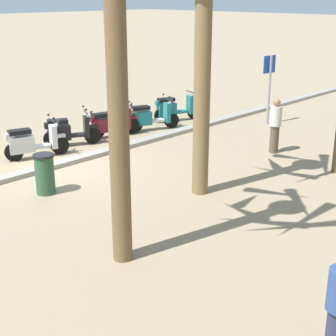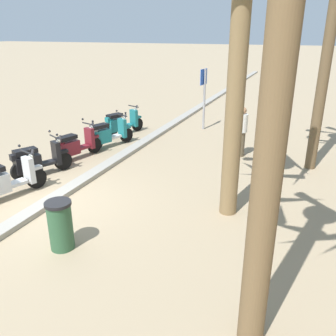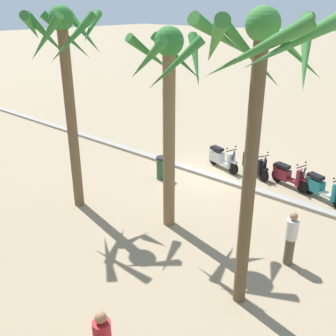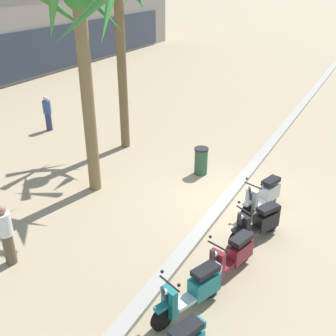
{
  "view_description": "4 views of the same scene",
  "coord_description": "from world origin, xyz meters",
  "px_view_note": "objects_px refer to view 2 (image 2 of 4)",
  "views": [
    {
      "loc": [
        7.21,
        11.27,
        4.42
      ],
      "look_at": [
        -0.26,
        4.03,
        0.83
      ],
      "focal_mm": 54.27,
      "sensor_mm": 36.0,
      "label": 1
    },
    {
      "loc": [
        5.82,
        5.52,
        3.81
      ],
      "look_at": [
        -0.55,
        2.94,
        1.14
      ],
      "focal_mm": 38.08,
      "sensor_mm": 36.0,
      "label": 2
    },
    {
      "loc": [
        -8.47,
        12.6,
        6.65
      ],
      "look_at": [
        -0.32,
        3.05,
        1.39
      ],
      "focal_mm": 41.78,
      "sensor_mm": 36.0,
      "label": 3
    },
    {
      "loc": [
        -10.1,
        -3.37,
        6.31
      ],
      "look_at": [
        -0.4,
        1.91,
        0.86
      ],
      "focal_mm": 43.15,
      "sensor_mm": 36.0,
      "label": 4
    }
  ],
  "objects_px": {
    "scooter_black_last_in_row": "(37,161)",
    "crossing_sign": "(204,92)",
    "scooter_silver_mid_rear": "(5,181)",
    "pedestrian_by_palm_tree": "(242,131)",
    "scooter_teal_mid_centre": "(108,134)",
    "scooter_teal_lead_nearest": "(121,123)",
    "litter_bin": "(60,225)",
    "scooter_maroon_far_back": "(75,145)"
  },
  "relations": [
    {
      "from": "scooter_black_last_in_row",
      "to": "crossing_sign",
      "type": "distance_m",
      "value": 7.21
    },
    {
      "from": "scooter_black_last_in_row",
      "to": "crossing_sign",
      "type": "relative_size",
      "value": 0.67
    },
    {
      "from": "scooter_silver_mid_rear",
      "to": "pedestrian_by_palm_tree",
      "type": "relative_size",
      "value": 1.12
    },
    {
      "from": "scooter_teal_mid_centre",
      "to": "scooter_black_last_in_row",
      "type": "xyz_separation_m",
      "value": [
        3.02,
        -0.43,
        -0.0
      ]
    },
    {
      "from": "scooter_teal_lead_nearest",
      "to": "litter_bin",
      "type": "bearing_deg",
      "value": 20.74
    },
    {
      "from": "litter_bin",
      "to": "crossing_sign",
      "type": "bearing_deg",
      "value": -179.64
    },
    {
      "from": "scooter_black_last_in_row",
      "to": "pedestrian_by_palm_tree",
      "type": "bearing_deg",
      "value": 127.98
    },
    {
      "from": "scooter_teal_mid_centre",
      "to": "crossing_sign",
      "type": "height_order",
      "value": "crossing_sign"
    },
    {
      "from": "scooter_teal_mid_centre",
      "to": "scooter_black_last_in_row",
      "type": "relative_size",
      "value": 1.1
    },
    {
      "from": "scooter_teal_lead_nearest",
      "to": "crossing_sign",
      "type": "bearing_deg",
      "value": 126.97
    },
    {
      "from": "scooter_teal_lead_nearest",
      "to": "litter_bin",
      "type": "relative_size",
      "value": 1.88
    },
    {
      "from": "scooter_silver_mid_rear",
      "to": "litter_bin",
      "type": "height_order",
      "value": "scooter_silver_mid_rear"
    },
    {
      "from": "scooter_maroon_far_back",
      "to": "crossing_sign",
      "type": "bearing_deg",
      "value": 152.12
    },
    {
      "from": "scooter_teal_lead_nearest",
      "to": "scooter_maroon_far_back",
      "type": "relative_size",
      "value": 1.03
    },
    {
      "from": "scooter_maroon_far_back",
      "to": "litter_bin",
      "type": "bearing_deg",
      "value": 32.67
    },
    {
      "from": "scooter_maroon_far_back",
      "to": "pedestrian_by_palm_tree",
      "type": "relative_size",
      "value": 1.09
    },
    {
      "from": "scooter_silver_mid_rear",
      "to": "litter_bin",
      "type": "xyz_separation_m",
      "value": [
        1.21,
        2.54,
        0.02
      ]
    },
    {
      "from": "scooter_teal_mid_centre",
      "to": "pedestrian_by_palm_tree",
      "type": "bearing_deg",
      "value": 99.97
    },
    {
      "from": "scooter_black_last_in_row",
      "to": "scooter_silver_mid_rear",
      "type": "bearing_deg",
      "value": 11.67
    },
    {
      "from": "scooter_black_last_in_row",
      "to": "litter_bin",
      "type": "xyz_separation_m",
      "value": [
        2.64,
        2.84,
        0.03
      ]
    },
    {
      "from": "scooter_teal_lead_nearest",
      "to": "scooter_maroon_far_back",
      "type": "xyz_separation_m",
      "value": [
        2.99,
        0.03,
        -0.02
      ]
    },
    {
      "from": "scooter_maroon_far_back",
      "to": "crossing_sign",
      "type": "relative_size",
      "value": 0.73
    },
    {
      "from": "scooter_teal_lead_nearest",
      "to": "scooter_black_last_in_row",
      "type": "distance_m",
      "value": 4.56
    },
    {
      "from": "scooter_teal_lead_nearest",
      "to": "scooter_maroon_far_back",
      "type": "distance_m",
      "value": 2.99
    },
    {
      "from": "pedestrian_by_palm_tree",
      "to": "litter_bin",
      "type": "height_order",
      "value": "pedestrian_by_palm_tree"
    },
    {
      "from": "pedestrian_by_palm_tree",
      "to": "scooter_silver_mid_rear",
      "type": "bearing_deg",
      "value": -41.16
    },
    {
      "from": "scooter_maroon_far_back",
      "to": "scooter_silver_mid_rear",
      "type": "xyz_separation_m",
      "value": [
        3.0,
        0.16,
        0.02
      ]
    },
    {
      "from": "scooter_silver_mid_rear",
      "to": "crossing_sign",
      "type": "height_order",
      "value": "crossing_sign"
    },
    {
      "from": "scooter_maroon_far_back",
      "to": "scooter_silver_mid_rear",
      "type": "bearing_deg",
      "value": 3.05
    },
    {
      "from": "scooter_maroon_far_back",
      "to": "pedestrian_by_palm_tree",
      "type": "distance_m",
      "value": 5.24
    },
    {
      "from": "scooter_teal_lead_nearest",
      "to": "scooter_silver_mid_rear",
      "type": "xyz_separation_m",
      "value": [
        5.99,
        0.19,
        0.0
      ]
    },
    {
      "from": "scooter_teal_mid_centre",
      "to": "litter_bin",
      "type": "bearing_deg",
      "value": 23.04
    },
    {
      "from": "scooter_teal_mid_centre",
      "to": "scooter_black_last_in_row",
      "type": "bearing_deg",
      "value": -8.11
    },
    {
      "from": "scooter_silver_mid_rear",
      "to": "litter_bin",
      "type": "relative_size",
      "value": 1.88
    },
    {
      "from": "scooter_black_last_in_row",
      "to": "crossing_sign",
      "type": "xyz_separation_m",
      "value": [
        -6.57,
        2.78,
        1.05
      ]
    },
    {
      "from": "scooter_teal_lead_nearest",
      "to": "litter_bin",
      "type": "distance_m",
      "value": 7.7
    },
    {
      "from": "crossing_sign",
      "to": "pedestrian_by_palm_tree",
      "type": "relative_size",
      "value": 1.51
    },
    {
      "from": "scooter_maroon_far_back",
      "to": "litter_bin",
      "type": "relative_size",
      "value": 1.83
    },
    {
      "from": "scooter_black_last_in_row",
      "to": "litter_bin",
      "type": "relative_size",
      "value": 1.7
    },
    {
      "from": "scooter_black_last_in_row",
      "to": "pedestrian_by_palm_tree",
      "type": "height_order",
      "value": "pedestrian_by_palm_tree"
    },
    {
      "from": "scooter_teal_mid_centre",
      "to": "scooter_black_last_in_row",
      "type": "height_order",
      "value": "same"
    },
    {
      "from": "scooter_teal_mid_centre",
      "to": "scooter_silver_mid_rear",
      "type": "distance_m",
      "value": 4.45
    }
  ]
}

